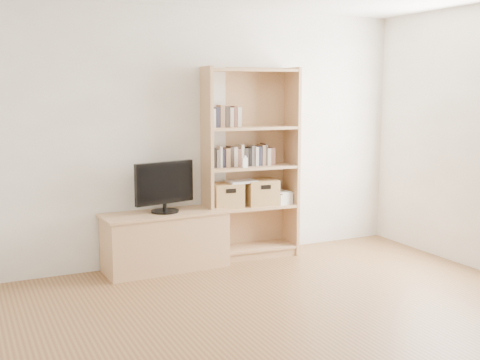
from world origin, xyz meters
TOP-DOWN VIEW (x-y plane):
  - floor at (0.00, 0.00)m, footprint 4.50×5.00m
  - back_wall at (0.00, 2.50)m, footprint 4.50×0.02m
  - tv_stand at (-0.56, 2.27)m, footprint 1.23×0.52m
  - bookshelf at (0.41, 2.32)m, footprint 1.02×0.41m
  - television at (-0.56, 2.27)m, footprint 0.63×0.19m
  - books_row_mid at (0.41, 2.34)m, footprint 0.82×0.21m
  - books_row_upper at (0.19, 2.36)m, footprint 0.39×0.15m
  - baby_monitor at (0.29, 2.22)m, footprint 0.05×0.04m
  - basket_left at (0.14, 2.33)m, footprint 0.33×0.28m
  - basket_right at (0.53, 2.31)m, footprint 0.35×0.30m
  - laptop at (0.30, 2.31)m, footprint 0.30×0.21m
  - magazine_stack at (0.76, 2.30)m, footprint 0.21×0.27m

SIDE VIEW (x-z plane):
  - floor at x=0.00m, z-range -0.01..0.01m
  - tv_stand at x=-0.56m, z-range 0.00..0.56m
  - magazine_stack at x=0.76m, z-range 0.56..0.67m
  - basket_left at x=0.14m, z-range 0.56..0.81m
  - basket_right at x=0.53m, z-range 0.56..0.83m
  - laptop at x=0.30m, z-range 0.81..0.84m
  - television at x=-0.56m, z-range 0.58..1.08m
  - bookshelf at x=0.41m, z-range 0.00..2.01m
  - baby_monitor at x=0.29m, z-range 0.98..1.09m
  - books_row_mid at x=0.41m, z-range 0.98..1.20m
  - back_wall at x=0.00m, z-range 0.00..2.60m
  - books_row_upper at x=0.19m, z-range 1.40..1.60m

